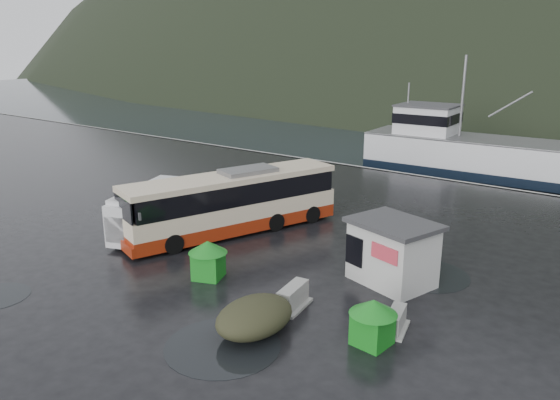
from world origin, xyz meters
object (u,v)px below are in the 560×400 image
Objects in this scene: ticket_kiosk at (391,282)px; jersey_barrier_b at (293,307)px; waste_bin_right at (372,344)px; dome_tent at (255,332)px; white_van at (155,234)px; jersey_barrier_a at (395,330)px; coach_bus at (233,232)px; fishing_trawler at (491,161)px; waste_bin_left at (209,277)px.

ticket_kiosk is 1.94× the size of jersey_barrier_b.
dome_tent is (-3.41, -1.67, 0.00)m from waste_bin_right.
jersey_barrier_a is at bearing -26.98° from white_van.
white_van is 13.85m from jersey_barrier_a.
fishing_trawler is (5.31, 25.17, 0.00)m from coach_bus.
jersey_barrier_b is at bearing -15.19° from coach_bus.
coach_bus is 3.93m from white_van.
dome_tent is at bearing -89.50° from jersey_barrier_b.
coach_bus is 8.63m from jersey_barrier_b.
waste_bin_left reaches higher than jersey_barrier_a.
dome_tent is 0.12× the size of fishing_trawler.
dome_tent is at bearing -27.97° from waste_bin_left.
waste_bin_right is at bearing -4.40° from waste_bin_left.
dome_tent is at bearing -141.46° from jersey_barrier_a.
jersey_barrier_a is (1.78, -3.36, 0.00)m from ticket_kiosk.
waste_bin_left is at bearing -41.10° from white_van.
coach_bus is at bearing 159.00° from jersey_barrier_a.
fishing_trawler is (-5.25, 30.54, 0.00)m from waste_bin_right.
jersey_barrier_a is at bearing -1.94° from coach_bus.
white_van is 10.36m from jersey_barrier_b.
waste_bin_right reaches higher than jersey_barrier_b.
coach_bus is at bearing 121.25° from waste_bin_left.
waste_bin_right is 30.99m from fishing_trawler.
waste_bin_right is (13.53, -2.80, 0.00)m from white_van.
ticket_kiosk is (6.11, 4.00, 0.00)m from waste_bin_left.
coach_bus is 7.35× the size of waste_bin_right.
jersey_barrier_a is (13.76, -1.57, 0.00)m from white_van.
waste_bin_right is at bearing -7.88° from coach_bus.
waste_bin_left reaches higher than waste_bin_right.
waste_bin_right is 1.25m from jersey_barrier_a.
coach_bus is 7.83× the size of jersey_barrier_a.
waste_bin_right is (7.66, -0.59, 0.00)m from waste_bin_left.
ticket_kiosk is at bearing 33.20° from waste_bin_left.
jersey_barrier_b reaches higher than jersey_barrier_a.
fishing_trawler is at bearing 114.92° from ticket_kiosk.
white_van reaches higher than waste_bin_right.
dome_tent reaches higher than jersey_barrier_b.
white_van is 3.73× the size of waste_bin_right.
dome_tent is 2.18m from jersey_barrier_b.
jersey_barrier_a is (7.89, 0.64, 0.00)m from waste_bin_left.
ticket_kiosk is (-1.55, 4.59, 0.00)m from waste_bin_right.
fishing_trawler is at bearing 85.40° from waste_bin_left.
fishing_trawler is (-5.48, 29.31, 0.00)m from jersey_barrier_a.
ticket_kiosk is at bearing -84.37° from fishing_trawler.
white_van is 12.11m from ticket_kiosk.
ticket_kiosk reaches higher than white_van.
fishing_trawler is at bearing 97.16° from coach_bus.
white_van is (-2.97, -2.57, 0.00)m from coach_bus.
fishing_trawler is (-1.85, 32.21, 0.00)m from dome_tent.
waste_bin_left is at bearing 175.60° from waste_bin_right.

